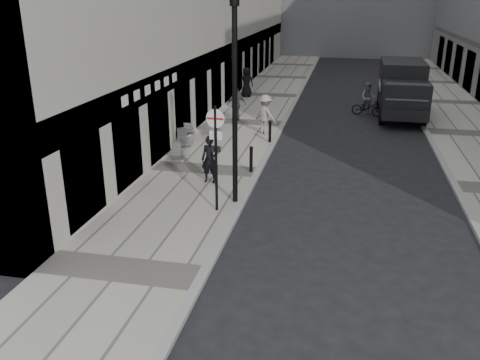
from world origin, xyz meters
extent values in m
plane|color=black|center=(0.00, 0.00, 0.00)|extent=(120.00, 120.00, 0.00)
cube|color=#A9A499|center=(-2.00, 18.00, 0.06)|extent=(4.00, 60.00, 0.12)
cube|color=#A9A499|center=(9.00, 18.00, 0.06)|extent=(4.00, 60.00, 0.12)
imported|color=black|center=(-1.43, 8.97, 0.95)|extent=(0.62, 0.41, 1.66)
cylinder|color=black|center=(-0.60, 6.63, 1.74)|extent=(0.08, 0.08, 3.25)
cylinder|color=white|center=(-0.60, 6.63, 3.00)|extent=(0.56, 0.09, 0.56)
cube|color=#B21414|center=(-0.60, 6.61, 3.00)|extent=(0.51, 0.06, 0.06)
cube|color=white|center=(-0.60, 6.66, 2.49)|extent=(0.39, 0.06, 0.26)
cylinder|color=black|center=(-0.20, 7.44, 3.15)|extent=(0.16, 0.16, 6.05)
cylinder|color=black|center=(-0.23, 10.35, 0.58)|extent=(0.12, 0.12, 0.92)
cylinder|color=black|center=(-0.15, 14.46, 0.59)|extent=(0.12, 0.12, 0.94)
cylinder|color=black|center=(4.96, 19.35, 0.46)|extent=(0.33, 0.92, 0.92)
cylinder|color=black|center=(6.98, 19.32, 0.46)|extent=(0.33, 0.92, 0.92)
cylinder|color=black|center=(5.02, 23.25, 0.46)|extent=(0.33, 0.92, 0.92)
cylinder|color=black|center=(7.04, 23.21, 0.46)|extent=(0.33, 0.92, 0.92)
cube|color=black|center=(6.02, 22.31, 1.77)|extent=(2.35, 4.16, 2.29)
cube|color=black|center=(5.97, 19.22, 1.43)|extent=(2.32, 2.10, 1.60)
cube|color=#1E2328|center=(5.95, 18.37, 1.89)|extent=(2.01, 0.43, 0.85)
imported|color=black|center=(4.24, 21.26, 0.45)|extent=(1.79, 1.01, 0.89)
imported|color=slate|center=(4.24, 21.26, 0.99)|extent=(0.96, 0.83, 1.68)
imported|color=#4D4E52|center=(-2.49, 18.20, 0.97)|extent=(1.08, 0.78, 1.70)
imported|color=#A6A199|center=(-0.60, 15.86, 1.05)|extent=(1.38, 1.20, 1.85)
imported|color=black|center=(-3.23, 24.69, 1.05)|extent=(1.06, 0.90, 1.85)
cylinder|color=#B6B6B8|center=(-3.60, 12.96, 0.14)|extent=(0.46, 0.46, 0.03)
cylinder|color=#B6B6B8|center=(-3.60, 12.96, 0.52)|extent=(0.06, 0.06, 0.78)
cylinder|color=#B6B6B8|center=(-3.60, 12.96, 0.91)|extent=(0.73, 0.73, 0.03)
cylinder|color=#BBBBBE|center=(-2.93, 15.41, 0.14)|extent=(0.50, 0.50, 0.03)
cylinder|color=#BBBBBE|center=(-2.93, 15.41, 0.55)|extent=(0.07, 0.07, 0.85)
cylinder|color=#BBBBBE|center=(-2.93, 15.41, 0.98)|extent=(0.80, 0.80, 0.03)
cylinder|color=#ACACAE|center=(-3.30, 11.27, 0.13)|extent=(0.39, 0.39, 0.03)
cylinder|color=#ACACAE|center=(-3.30, 11.27, 0.46)|extent=(0.05, 0.05, 0.66)
cylinder|color=#ACACAE|center=(-3.30, 11.27, 0.79)|extent=(0.62, 0.62, 0.03)
camera|label=1|loc=(3.03, -7.26, 6.39)|focal=38.00mm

